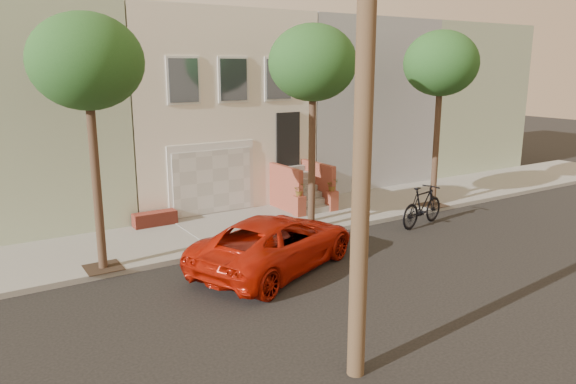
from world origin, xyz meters
TOP-DOWN VIEW (x-y plane):
  - ground at (0.00, 0.00)m, footprint 90.00×90.00m
  - sidewalk at (0.00, 5.35)m, footprint 40.00×3.70m
  - house_row at (0.00, 11.19)m, footprint 33.10×11.70m
  - tree_left at (-5.50, 3.90)m, footprint 2.70×2.57m
  - tree_mid at (1.00, 3.90)m, footprint 2.70×2.57m
  - tree_right at (6.50, 3.90)m, footprint 2.70×2.57m
  - pickup_truck at (-1.56, 1.85)m, footprint 5.59×4.14m
  - motorcycle at (4.57, 2.58)m, footprint 2.35×1.11m

SIDE VIEW (x-z plane):
  - ground at x=0.00m, z-range 0.00..0.00m
  - sidewalk at x=0.00m, z-range 0.00..0.15m
  - motorcycle at x=4.57m, z-range 0.00..1.36m
  - pickup_truck at x=-1.56m, z-range 0.00..1.41m
  - house_row at x=0.00m, z-range 0.14..7.14m
  - tree_left at x=-5.50m, z-range 2.11..8.41m
  - tree_mid at x=1.00m, z-range 2.11..8.41m
  - tree_right at x=6.50m, z-range 2.11..8.41m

